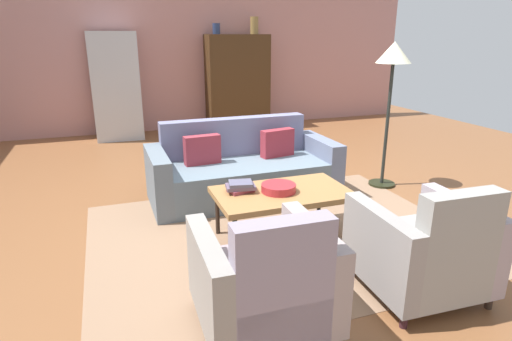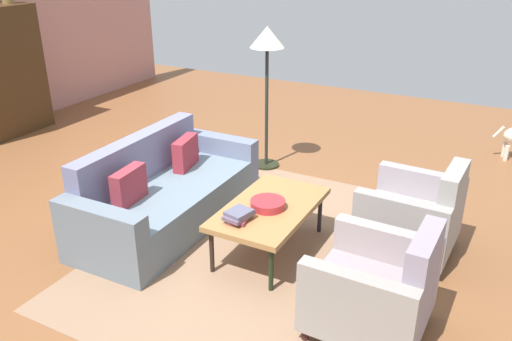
{
  "view_description": "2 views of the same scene",
  "coord_description": "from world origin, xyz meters",
  "px_view_note": "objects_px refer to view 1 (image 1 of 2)",
  "views": [
    {
      "loc": [
        -1.59,
        -4.05,
        1.79
      ],
      "look_at": [
        -0.31,
        -0.47,
        0.57
      ],
      "focal_mm": 29.71,
      "sensor_mm": 36.0,
      "label": 1
    },
    {
      "loc": [
        -3.87,
        -2.61,
        2.61
      ],
      "look_at": [
        -0.08,
        -0.61,
        0.72
      ],
      "focal_mm": 36.8,
      "sensor_mm": 36.0,
      "label": 2
    }
  ],
  "objects_px": {
    "book_stack": "(241,187)",
    "armchair_right": "(426,252)",
    "fruit_bowl": "(279,188)",
    "vase_round": "(254,25)",
    "armchair_left": "(266,284)",
    "refrigerator": "(116,86)",
    "cabinet": "(237,82)",
    "couch": "(242,171)",
    "vase_tall": "(216,29)",
    "coffee_table": "(282,195)",
    "floor_lamp": "(393,66)"
  },
  "relations": [
    {
      "from": "couch",
      "to": "fruit_bowl",
      "type": "xyz_separation_m",
      "value": [
        -0.04,
        -1.19,
        0.21
      ]
    },
    {
      "from": "book_stack",
      "to": "refrigerator",
      "type": "height_order",
      "value": "refrigerator"
    },
    {
      "from": "couch",
      "to": "vase_tall",
      "type": "relative_size",
      "value": 10.84
    },
    {
      "from": "armchair_right",
      "to": "refrigerator",
      "type": "xyz_separation_m",
      "value": [
        -1.8,
        5.86,
        0.58
      ]
    },
    {
      "from": "book_stack",
      "to": "refrigerator",
      "type": "relative_size",
      "value": 0.15
    },
    {
      "from": "couch",
      "to": "vase_round",
      "type": "relative_size",
      "value": 6.62
    },
    {
      "from": "vase_round",
      "to": "floor_lamp",
      "type": "bearing_deg",
      "value": -85.42
    },
    {
      "from": "couch",
      "to": "book_stack",
      "type": "relative_size",
      "value": 7.61
    },
    {
      "from": "cabinet",
      "to": "floor_lamp",
      "type": "bearing_deg",
      "value": -80.35
    },
    {
      "from": "armchair_left",
      "to": "armchair_right",
      "type": "bearing_deg",
      "value": 1.48
    },
    {
      "from": "armchair_left",
      "to": "cabinet",
      "type": "xyz_separation_m",
      "value": [
        1.69,
        5.97,
        0.56
      ]
    },
    {
      "from": "armchair_left",
      "to": "fruit_bowl",
      "type": "height_order",
      "value": "armchair_left"
    },
    {
      "from": "fruit_bowl",
      "to": "armchair_right",
      "type": "bearing_deg",
      "value": -61.5
    },
    {
      "from": "armchair_left",
      "to": "vase_tall",
      "type": "relative_size",
      "value": 4.53
    },
    {
      "from": "book_stack",
      "to": "floor_lamp",
      "type": "distance_m",
      "value": 2.44
    },
    {
      "from": "book_stack",
      "to": "refrigerator",
      "type": "bearing_deg",
      "value": 100.43
    },
    {
      "from": "book_stack",
      "to": "vase_round",
      "type": "height_order",
      "value": "vase_round"
    },
    {
      "from": "cabinet",
      "to": "armchair_left",
      "type": "bearing_deg",
      "value": -105.77
    },
    {
      "from": "armchair_left",
      "to": "book_stack",
      "type": "bearing_deg",
      "value": 80.54
    },
    {
      "from": "cabinet",
      "to": "refrigerator",
      "type": "height_order",
      "value": "refrigerator"
    },
    {
      "from": "book_stack",
      "to": "vase_round",
      "type": "distance_m",
      "value": 5.22
    },
    {
      "from": "coffee_table",
      "to": "floor_lamp",
      "type": "height_order",
      "value": "floor_lamp"
    },
    {
      "from": "fruit_bowl",
      "to": "vase_round",
      "type": "relative_size",
      "value": 0.97
    },
    {
      "from": "book_stack",
      "to": "refrigerator",
      "type": "distance_m",
      "value": 4.68
    },
    {
      "from": "book_stack",
      "to": "floor_lamp",
      "type": "relative_size",
      "value": 0.16
    },
    {
      "from": "armchair_right",
      "to": "vase_round",
      "type": "relative_size",
      "value": 2.76
    },
    {
      "from": "armchair_right",
      "to": "cabinet",
      "type": "relative_size",
      "value": 0.49
    },
    {
      "from": "book_stack",
      "to": "couch",
      "type": "bearing_deg",
      "value": 71.78
    },
    {
      "from": "vase_round",
      "to": "book_stack",
      "type": "bearing_deg",
      "value": -110.89
    },
    {
      "from": "armchair_left",
      "to": "vase_tall",
      "type": "xyz_separation_m",
      "value": [
        1.29,
        5.96,
        1.55
      ]
    },
    {
      "from": "vase_tall",
      "to": "vase_round",
      "type": "relative_size",
      "value": 0.61
    },
    {
      "from": "vase_round",
      "to": "vase_tall",
      "type": "bearing_deg",
      "value": 180.0
    },
    {
      "from": "book_stack",
      "to": "cabinet",
      "type": "relative_size",
      "value": 0.15
    },
    {
      "from": "book_stack",
      "to": "armchair_right",
      "type": "bearing_deg",
      "value": -53.29
    },
    {
      "from": "cabinet",
      "to": "floor_lamp",
      "type": "height_order",
      "value": "cabinet"
    },
    {
      "from": "coffee_table",
      "to": "couch",
      "type": "bearing_deg",
      "value": 90.04
    },
    {
      "from": "fruit_bowl",
      "to": "couch",
      "type": "bearing_deg",
      "value": 88.29
    },
    {
      "from": "coffee_table",
      "to": "refrigerator",
      "type": "height_order",
      "value": "refrigerator"
    },
    {
      "from": "couch",
      "to": "fruit_bowl",
      "type": "bearing_deg",
      "value": 87.78
    },
    {
      "from": "armchair_right",
      "to": "vase_tall",
      "type": "relative_size",
      "value": 4.53
    },
    {
      "from": "refrigerator",
      "to": "cabinet",
      "type": "bearing_deg",
      "value": 2.62
    },
    {
      "from": "coffee_table",
      "to": "refrigerator",
      "type": "distance_m",
      "value": 4.87
    },
    {
      "from": "coffee_table",
      "to": "armchair_left",
      "type": "bearing_deg",
      "value": -117.29
    },
    {
      "from": "couch",
      "to": "cabinet",
      "type": "relative_size",
      "value": 1.17
    },
    {
      "from": "vase_round",
      "to": "armchair_left",
      "type": "bearing_deg",
      "value": -108.85
    },
    {
      "from": "couch",
      "to": "cabinet",
      "type": "xyz_separation_m",
      "value": [
        1.08,
        3.62,
        0.61
      ]
    },
    {
      "from": "cabinet",
      "to": "floor_lamp",
      "type": "distance_m",
      "value": 3.98
    },
    {
      "from": "cabinet",
      "to": "refrigerator",
      "type": "distance_m",
      "value": 2.29
    },
    {
      "from": "floor_lamp",
      "to": "refrigerator",
      "type": "bearing_deg",
      "value": 127.88
    },
    {
      "from": "armchair_left",
      "to": "vase_round",
      "type": "distance_m",
      "value": 6.51
    }
  ]
}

